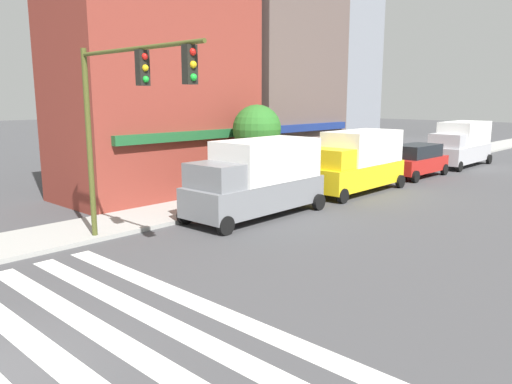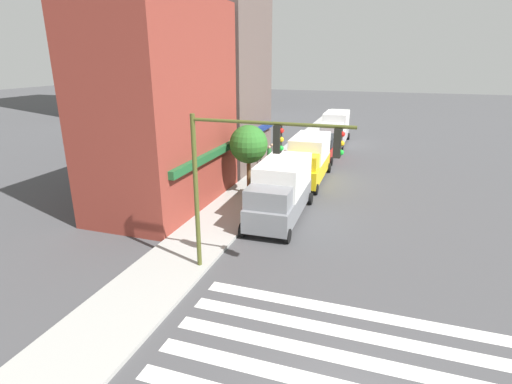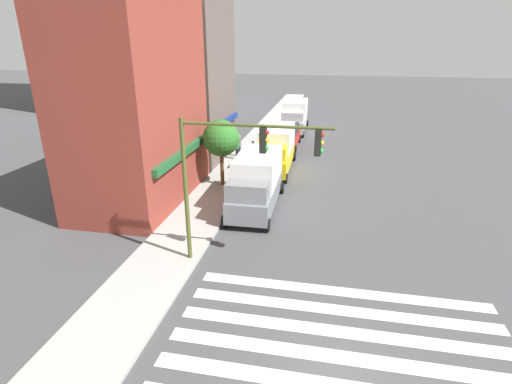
# 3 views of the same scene
# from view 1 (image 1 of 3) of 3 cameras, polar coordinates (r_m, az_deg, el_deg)

# --- Properties ---
(storefront_row) EXTENTS (17.29, 5.30, 13.21)m
(storefront_row) POSITION_cam_1_polar(r_m,az_deg,el_deg) (27.43, -3.94, 13.62)
(storefront_row) COLOR maroon
(storefront_row) RESTS_ON ground_plane
(traffic_signal) EXTENTS (0.32, 5.85, 6.20)m
(traffic_signal) POSITION_cam_1_polar(r_m,az_deg,el_deg) (15.15, -14.88, 9.87)
(traffic_signal) COLOR #474C1E
(traffic_signal) RESTS_ON ground_plane
(box_truck_grey) EXTENTS (6.25, 2.42, 3.04)m
(box_truck_grey) POSITION_cam_1_polar(r_m,az_deg,el_deg) (19.68, 0.18, 1.71)
(box_truck_grey) COLOR slate
(box_truck_grey) RESTS_ON ground_plane
(box_truck_yellow) EXTENTS (6.24, 2.42, 3.04)m
(box_truck_yellow) POSITION_cam_1_polar(r_m,az_deg,el_deg) (25.37, 11.39, 3.54)
(box_truck_yellow) COLOR yellow
(box_truck_yellow) RESTS_ON ground_plane
(suv_red) EXTENTS (4.74, 2.12, 1.94)m
(suv_red) POSITION_cam_1_polar(r_m,az_deg,el_deg) (31.19, 17.82, 3.52)
(suv_red) COLOR #B21E19
(suv_red) RESTS_ON ground_plane
(box_truck_silver) EXTENTS (6.24, 2.42, 3.04)m
(box_truck_silver) POSITION_cam_1_polar(r_m,az_deg,el_deg) (37.24, 22.35, 5.19)
(box_truck_silver) COLOR #B7B7BC
(box_truck_silver) RESTS_ON ground_plane
(pedestrian_grey_coat) EXTENTS (0.32, 0.32, 1.77)m
(pedestrian_grey_coat) POSITION_cam_1_polar(r_m,az_deg,el_deg) (29.22, 8.40, 3.55)
(pedestrian_grey_coat) COLOR #23232D
(pedestrian_grey_coat) RESTS_ON sidewalk_left
(pedestrian_green_top) EXTENTS (0.32, 0.32, 1.77)m
(pedestrian_green_top) POSITION_cam_1_polar(r_m,az_deg,el_deg) (28.57, 7.55, 3.41)
(pedestrian_green_top) COLOR #23232D
(pedestrian_green_top) RESTS_ON sidewalk_left
(pedestrian_white_shirt) EXTENTS (0.32, 0.32, 1.77)m
(pedestrian_white_shirt) POSITION_cam_1_polar(r_m,az_deg,el_deg) (26.92, 8.79, 2.93)
(pedestrian_white_shirt) COLOR #23232D
(pedestrian_white_shirt) RESTS_ON sidewalk_left
(street_tree) EXTENTS (2.28, 2.28, 4.21)m
(street_tree) POSITION_cam_1_polar(r_m,az_deg,el_deg) (23.54, 0.10, 7.15)
(street_tree) COLOR brown
(street_tree) RESTS_ON sidewalk_left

